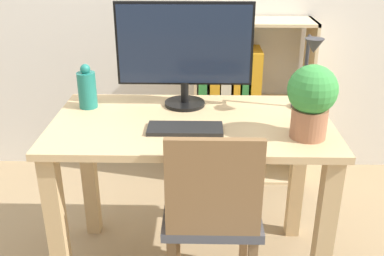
# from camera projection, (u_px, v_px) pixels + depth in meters

# --- Properties ---
(desk) EXTENTS (1.19, 0.66, 0.78)m
(desk) POSITION_uv_depth(u_px,v_px,m) (192.00, 155.00, 1.99)
(desk) COLOR tan
(desk) RESTS_ON ground_plane
(monitor) EXTENTS (0.61, 0.19, 0.47)m
(monitor) POSITION_uv_depth(u_px,v_px,m) (184.00, 48.00, 1.99)
(monitor) COLOR black
(monitor) RESTS_ON desk
(keyboard) EXTENTS (0.31, 0.13, 0.02)m
(keyboard) POSITION_uv_depth(u_px,v_px,m) (185.00, 129.00, 1.82)
(keyboard) COLOR black
(keyboard) RESTS_ON desk
(vase) EXTENTS (0.08, 0.08, 0.20)m
(vase) POSITION_uv_depth(u_px,v_px,m) (87.00, 89.00, 2.03)
(vase) COLOR #1E7266
(vase) RESTS_ON desk
(desk_lamp) EXTENTS (0.10, 0.19, 0.34)m
(desk_lamp) POSITION_uv_depth(u_px,v_px,m) (309.00, 67.00, 1.93)
(desk_lamp) COLOR #2D2D33
(desk_lamp) RESTS_ON desk
(potted_plant) EXTENTS (0.19, 0.19, 0.29)m
(potted_plant) POSITION_uv_depth(u_px,v_px,m) (312.00, 98.00, 1.71)
(potted_plant) COLOR #9E6647
(potted_plant) RESTS_ON desk
(chair) EXTENTS (0.40, 0.40, 0.86)m
(chair) POSITION_uv_depth(u_px,v_px,m) (212.00, 212.00, 1.83)
(chair) COLOR #4C4C51
(chair) RESTS_ON ground_plane
(bookshelf) EXTENTS (0.72, 0.28, 1.04)m
(bookshelf) POSITION_uv_depth(u_px,v_px,m) (231.00, 99.00, 2.85)
(bookshelf) COLOR #D8BC8C
(bookshelf) RESTS_ON ground_plane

